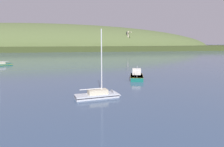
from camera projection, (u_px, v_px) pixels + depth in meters
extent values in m
cube|color=#35401E|center=(45.00, 48.00, 181.69)|extent=(481.38, 77.46, 3.87)
ellipsoid|color=#4C5B33|center=(36.00, 50.00, 205.73)|extent=(385.29, 98.40, 51.55)
sphere|color=#476B38|center=(59.00, 43.00, 171.13)|extent=(8.84, 8.84, 8.84)
cube|color=#4C4C51|center=(128.00, 49.00, 187.13)|extent=(3.52, 3.52, 2.00)
cylinder|color=#BCB293|center=(128.00, 40.00, 185.83)|extent=(1.51, 1.51, 15.15)
cylinder|color=#BCB293|center=(130.00, 32.00, 181.63)|extent=(1.33, 8.55, 0.83)
cube|color=#333338|center=(128.00, 33.00, 186.34)|extent=(2.20, 1.48, 1.82)
cube|color=#0F564C|center=(0.00, 66.00, 62.56)|extent=(6.68, 5.39, 0.99)
cube|color=gold|center=(0.00, 65.00, 62.52)|extent=(6.69, 5.41, 0.11)
cube|color=#BCB299|center=(0.00, 63.00, 62.33)|extent=(3.29, 2.89, 0.56)
cylinder|color=silver|center=(3.00, 62.00, 62.98)|extent=(2.92, 1.89, 0.13)
cube|color=#ADB2BC|center=(97.00, 98.00, 26.48)|extent=(5.79, 2.75, 0.98)
cone|color=#ADB2BC|center=(117.00, 96.00, 27.44)|extent=(1.65, 2.04, 1.85)
cube|color=black|center=(97.00, 96.00, 26.44)|extent=(5.79, 2.76, 0.10)
cube|color=#BCB299|center=(98.00, 92.00, 26.41)|extent=(2.67, 1.67, 0.56)
cylinder|color=silver|center=(102.00, 62.00, 26.02)|extent=(0.13, 0.13, 8.28)
cylinder|color=silver|center=(91.00, 89.00, 26.03)|extent=(2.90, 0.55, 0.11)
cube|color=#0F564C|center=(137.00, 78.00, 39.49)|extent=(3.80, 5.89, 1.21)
cone|color=#0F564C|center=(136.00, 76.00, 42.17)|extent=(2.23, 1.42, 2.07)
cube|color=gold|center=(137.00, 76.00, 39.40)|extent=(3.85, 5.90, 0.08)
cube|color=silver|center=(137.00, 72.00, 40.50)|extent=(2.08, 2.11, 1.15)
cube|color=#192833|center=(136.00, 70.00, 41.25)|extent=(1.42, 0.48, 0.65)
cylinder|color=#B2B2B7|center=(137.00, 71.00, 37.33)|extent=(0.06, 0.06, 2.12)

